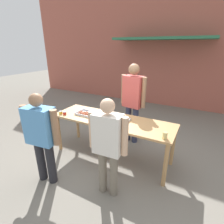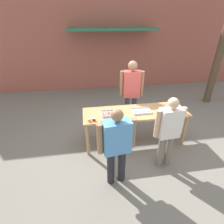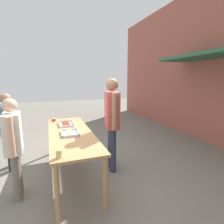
% 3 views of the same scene
% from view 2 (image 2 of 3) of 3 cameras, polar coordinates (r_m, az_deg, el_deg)
% --- Properties ---
extents(ground_plane, '(24.00, 24.00, 0.00)m').
position_cam_2_polar(ground_plane, '(4.55, 6.93, -9.34)').
color(ground_plane, slate).
extents(building_facade_back, '(12.00, 1.11, 4.50)m').
position_cam_2_polar(building_facade_back, '(7.50, -0.68, 24.62)').
color(building_facade_back, '#A85647').
rests_on(building_facade_back, ground).
extents(serving_table, '(2.41, 0.76, 0.85)m').
position_cam_2_polar(serving_table, '(4.13, 7.54, -1.04)').
color(serving_table, tan).
rests_on(serving_table, ground).
extents(food_tray_sausages, '(0.47, 0.30, 0.04)m').
position_cam_2_polar(food_tray_sausages, '(3.94, -0.01, -0.47)').
color(food_tray_sausages, silver).
rests_on(food_tray_sausages, serving_table).
extents(food_tray_buns, '(0.42, 0.30, 0.05)m').
position_cam_2_polar(food_tray_buns, '(4.09, 9.57, 0.32)').
color(food_tray_buns, silver).
rests_on(food_tray_buns, serving_table).
extents(condiment_jar_mustard, '(0.07, 0.07, 0.06)m').
position_cam_2_polar(condiment_jar_mustard, '(3.69, -7.42, -2.63)').
color(condiment_jar_mustard, gold).
rests_on(condiment_jar_mustard, serving_table).
extents(condiment_jar_ketchup, '(0.07, 0.07, 0.06)m').
position_cam_2_polar(condiment_jar_ketchup, '(3.70, -5.93, -2.44)').
color(condiment_jar_ketchup, '#B22319').
rests_on(condiment_jar_ketchup, serving_table).
extents(beer_cup, '(0.07, 0.07, 0.11)m').
position_cam_2_polar(beer_cup, '(4.26, 22.60, 0.13)').
color(beer_cup, '#DBC67A').
rests_on(beer_cup, serving_table).
extents(person_server_behind_table, '(0.62, 0.31, 1.84)m').
position_cam_2_polar(person_server_behind_table, '(4.70, 6.37, 7.50)').
color(person_server_behind_table, '#333851').
rests_on(person_server_behind_table, ground).
extents(person_customer_holding_hotdog, '(0.67, 0.31, 1.55)m').
position_cam_2_polar(person_customer_holding_hotdog, '(3.00, 1.51, -10.08)').
color(person_customer_holding_hotdog, '#232328').
rests_on(person_customer_holding_hotdog, ground).
extents(person_customer_with_cup, '(0.59, 0.26, 1.55)m').
position_cam_2_polar(person_customer_with_cup, '(3.50, 18.01, -5.12)').
color(person_customer_with_cup, '#756B5B').
rests_on(person_customer_with_cup, ground).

